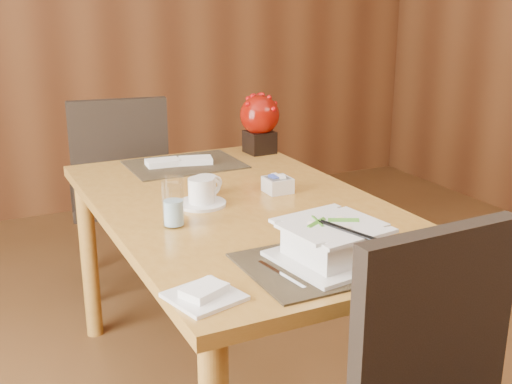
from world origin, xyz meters
name	(u,v)px	position (x,y,z in m)	size (l,w,h in m)	color
dining_table	(241,230)	(0.00, 0.60, 0.65)	(0.90, 1.50, 0.75)	#B37E31
placemat_near	(329,262)	(0.00, 0.05, 0.75)	(0.45, 0.33, 0.01)	black
placemat_far	(185,164)	(0.00, 1.15, 0.75)	(0.45, 0.33, 0.01)	black
soup_setting	(332,243)	(0.01, 0.05, 0.80)	(0.30, 0.30, 0.11)	white
coffee_cup	(201,194)	(-0.13, 0.64, 0.79)	(0.16, 0.16, 0.09)	white
water_glass	(173,202)	(-0.27, 0.49, 0.83)	(0.07, 0.07, 0.15)	white
creamer_jug	(206,185)	(-0.07, 0.74, 0.78)	(0.09, 0.09, 0.07)	white
sugar_caddy	(278,185)	(0.17, 0.66, 0.78)	(0.09, 0.09, 0.05)	white
berry_decor	(260,120)	(0.37, 1.21, 0.89)	(0.17, 0.17, 0.25)	black
napkins_far	(182,161)	(-0.01, 1.15, 0.77)	(0.27, 0.10, 0.02)	white
bread_plate	(204,296)	(-0.37, 0.01, 0.76)	(0.15, 0.15, 0.01)	white
far_chair	(120,185)	(-0.15, 1.65, 0.55)	(0.52, 0.52, 0.98)	black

